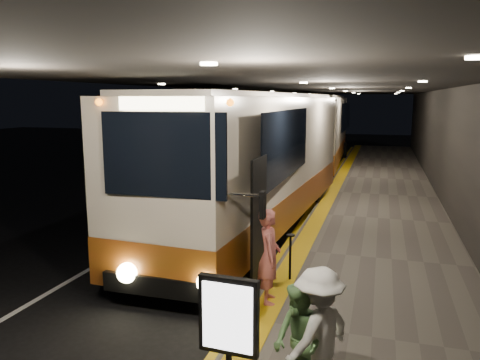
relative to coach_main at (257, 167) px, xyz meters
The scene contains 15 objects.
ground 3.88m from the coach_main, 109.06° to the right, with size 90.00×90.00×0.00m, color black.
lane_line_white 3.94m from the coach_main, 147.68° to the left, with size 0.12×50.00×0.01m, color silver.
kerb_stripe_yellow 2.95m from the coach_main, 55.58° to the left, with size 0.18×50.00×0.01m, color gold.
sidewalk 4.50m from the coach_main, 26.61° to the left, with size 4.50×50.00×0.15m, color #514C44.
tactile_strip 3.11m from the coach_main, 46.22° to the left, with size 0.50×50.00×0.01m, color gold.
terminal_wall 6.27m from the coach_main, 17.23° to the left, with size 0.10×50.00×6.00m, color black.
support_columns 2.74m from the coach_main, 162.23° to the left, with size 0.80×24.80×4.40m.
canopy 3.51m from the coach_main, 52.50° to the left, with size 9.00×50.00×0.40m, color black.
coach_main is the anchor object (origin of this frame).
coach_second 14.62m from the coach_main, 90.09° to the left, with size 3.20×13.08×4.08m.
passenger_boarding 5.82m from the coach_main, 72.77° to the right, with size 0.67×0.44×1.84m, color #CC665F.
passenger_waiting_green 8.77m from the coach_main, 71.55° to the right, with size 0.76×0.47×1.56m, color #4F7A44.
passenger_waiting_white 8.72m from the coach_main, 69.84° to the right, with size 1.14×0.53×1.77m, color #B8B7B1.
info_sign 8.80m from the coach_main, 77.46° to the right, with size 0.80×0.16×1.68m.
stanchion_post 4.85m from the coach_main, 66.21° to the right, with size 0.05×0.05×1.00m, color black.
Camera 1 is at (4.75, -10.64, 4.02)m, focal length 35.00 mm.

